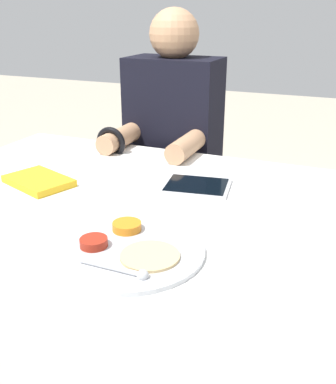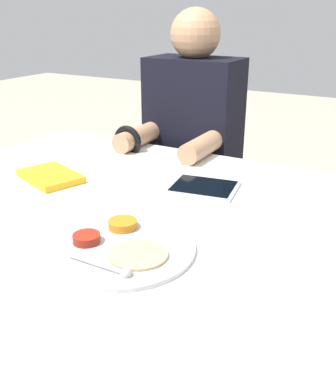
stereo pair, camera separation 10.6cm
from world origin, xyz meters
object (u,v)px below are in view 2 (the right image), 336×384
at_px(person_diner, 192,179).
at_px(tablet_device, 204,187).
at_px(red_notebook, 51,177).
at_px(thali_tray, 120,247).

bearing_deg(person_diner, tablet_device, -60.05).
xyz_separation_m(tablet_device, person_diner, (-0.26, 0.45, -0.17)).
bearing_deg(red_notebook, thali_tray, -30.04).
bearing_deg(thali_tray, red_notebook, 149.96).
relative_size(thali_tray, tablet_device, 1.53).
bearing_deg(thali_tray, tablet_device, 89.21).
bearing_deg(person_diner, thali_tray, -73.32).
bearing_deg(tablet_device, person_diner, 119.95).
bearing_deg(thali_tray, person_diner, 106.68).
bearing_deg(person_diner, red_notebook, -105.12).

